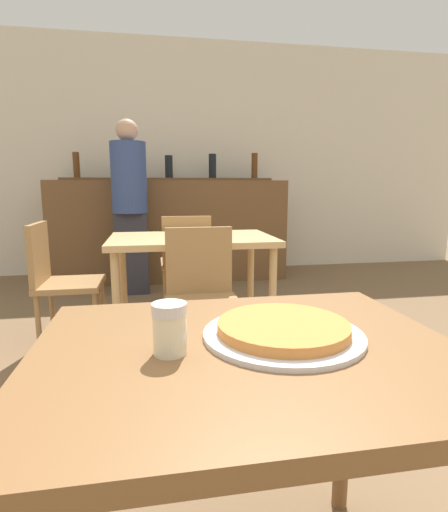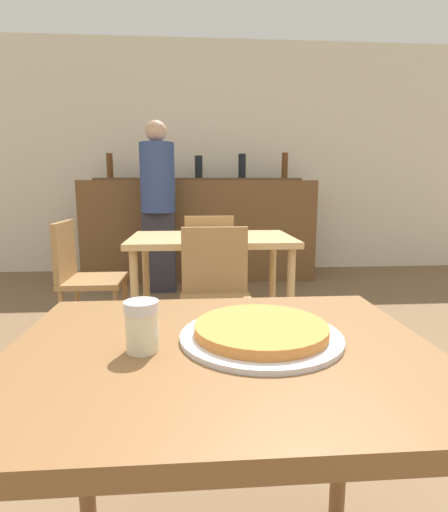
% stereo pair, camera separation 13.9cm
% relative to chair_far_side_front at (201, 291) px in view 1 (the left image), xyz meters
% --- Properties ---
extents(wall_back, '(8.00, 0.05, 2.80)m').
position_rel_chair_far_side_front_xyz_m(wall_back, '(-0.06, 2.97, 0.91)').
color(wall_back, silver).
rests_on(wall_back, ground_plane).
extents(dining_table_near, '(0.92, 0.73, 0.73)m').
position_rel_chair_far_side_front_xyz_m(dining_table_near, '(-0.06, -1.34, 0.14)').
color(dining_table_near, brown).
rests_on(dining_table_near, ground_plane).
extents(dining_table_far, '(1.09, 0.70, 0.73)m').
position_rel_chair_far_side_front_xyz_m(dining_table_far, '(0.00, 0.53, 0.15)').
color(dining_table_far, tan).
rests_on(dining_table_far, ground_plane).
extents(bar_counter, '(2.60, 0.56, 1.13)m').
position_rel_chair_far_side_front_xyz_m(bar_counter, '(-0.06, 2.47, 0.07)').
color(bar_counter, brown).
rests_on(bar_counter, ground_plane).
extents(bar_back_shelf, '(2.39, 0.24, 0.32)m').
position_rel_chair_far_side_front_xyz_m(bar_back_shelf, '(-0.03, 2.61, 0.70)').
color(bar_back_shelf, brown).
rests_on(bar_back_shelf, bar_counter).
extents(chair_far_side_front, '(0.40, 0.40, 0.84)m').
position_rel_chair_far_side_front_xyz_m(chair_far_side_front, '(0.00, 0.00, 0.00)').
color(chair_far_side_front, olive).
rests_on(chair_far_side_front, ground_plane).
extents(chair_far_side_back, '(0.40, 0.40, 0.84)m').
position_rel_chair_far_side_front_xyz_m(chair_far_side_back, '(0.00, 1.05, 0.00)').
color(chair_far_side_back, olive).
rests_on(chair_far_side_back, ground_plane).
extents(chair_far_side_left, '(0.40, 0.40, 0.84)m').
position_rel_chair_far_side_front_xyz_m(chair_far_side_left, '(-0.87, 0.53, 0.00)').
color(chair_far_side_left, olive).
rests_on(chair_far_side_left, ground_plane).
extents(pizza_tray, '(0.37, 0.37, 0.04)m').
position_rel_chair_far_side_front_xyz_m(pizza_tray, '(0.03, -1.30, 0.25)').
color(pizza_tray, silver).
rests_on(pizza_tray, dining_table_near).
extents(cheese_shaker, '(0.07, 0.07, 0.11)m').
position_rel_chair_far_side_front_xyz_m(cheese_shaker, '(-0.22, -1.35, 0.29)').
color(cheese_shaker, beige).
rests_on(cheese_shaker, dining_table_near).
extents(person_standing, '(0.34, 0.34, 1.69)m').
position_rel_chair_far_side_front_xyz_m(person_standing, '(-0.47, 1.89, 0.42)').
color(person_standing, '#2D2D38').
rests_on(person_standing, ground_plane).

